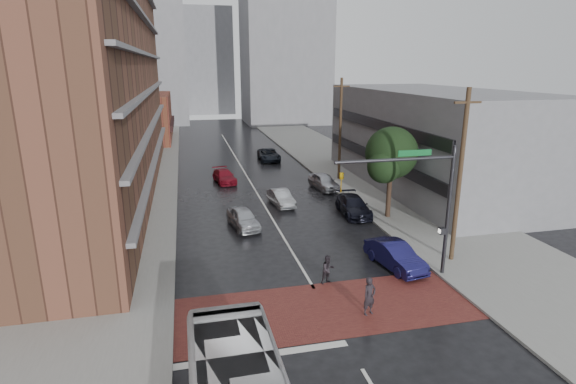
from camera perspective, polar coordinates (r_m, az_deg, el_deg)
name	(u,v)px	position (r m, az deg, el deg)	size (l,w,h in m)	color
ground	(329,314)	(21.59, 5.27, -15.21)	(160.00, 160.00, 0.00)	black
crosswalk	(326,309)	(21.99, 4.85, -14.55)	(14.00, 5.00, 0.02)	maroon
sidewalk_west	(128,189)	(44.28, -19.67, 0.41)	(9.00, 90.00, 0.15)	gray
sidewalk_east	(360,176)	(47.29, 9.14, 2.08)	(9.00, 90.00, 0.15)	gray
apartment_block	(78,28)	(42.40, -25.16, 18.29)	(10.00, 44.00, 28.00)	brown
storefront_west	(143,118)	(72.18, -17.89, 8.97)	(8.00, 16.00, 7.00)	maroon
building_east	(433,139)	(44.25, 17.88, 6.43)	(11.00, 26.00, 9.00)	gray
distant_tower_west	(137,39)	(95.99, -18.67, 17.90)	(18.00, 16.00, 32.00)	gray
distant_tower_east	(285,28)	(92.00, -0.40, 20.06)	(16.00, 14.00, 36.00)	gray
distant_tower_center	(206,62)	(112.69, -10.32, 15.97)	(12.00, 10.00, 24.00)	gray
street_tree	(391,156)	(33.55, 12.98, 4.43)	(4.20, 4.10, 6.90)	#332319
signal_mast	(425,194)	(24.12, 16.99, -0.22)	(6.50, 0.30, 7.20)	#2D2D33
utility_pole_near	(460,176)	(26.80, 20.98, 1.87)	(1.60, 0.26, 10.00)	#473321
utility_pole_far	(340,129)	(44.49, 6.65, 7.96)	(1.60, 0.26, 10.00)	#473321
pedestrian_a	(369,296)	(21.39, 10.30, -12.89)	(0.67, 0.44, 1.84)	black
pedestrian_b	(328,269)	(23.98, 5.10, -9.78)	(0.75, 0.59, 1.55)	#262026
car_travel_a	(243,218)	(31.91, -5.70, -3.32)	(1.65, 4.10, 1.40)	#B4B6BC
car_travel_b	(281,198)	(36.79, -0.88, -0.74)	(1.36, 3.90, 1.29)	#B6BABE
car_travel_c	(224,176)	(44.53, -8.10, 2.00)	(1.73, 4.26, 1.24)	maroon
suv_travel	(269,155)	(54.44, -2.45, 4.75)	(2.36, 5.13, 1.42)	black
car_parked_near	(395,255)	(26.39, 13.45, -7.84)	(1.52, 4.36, 1.44)	#151447
car_parked_mid	(353,206)	(34.91, 8.30, -1.73)	(1.95, 4.81, 1.39)	black
car_parked_far	(324,181)	(41.79, 4.57, 1.36)	(1.74, 4.31, 1.47)	#B9BAC1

